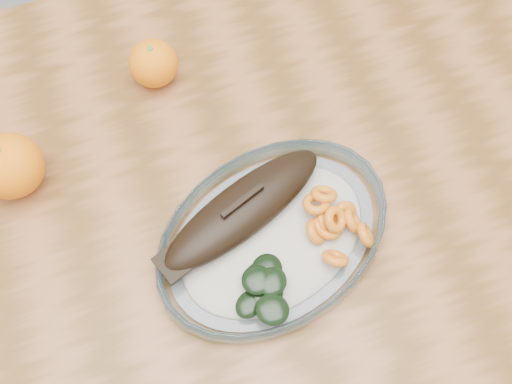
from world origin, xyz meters
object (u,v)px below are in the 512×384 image
(orange_left, at_px, (10,166))
(orange_right, at_px, (153,63))
(plated_meal, at_px, (272,235))
(dining_table, at_px, (175,250))

(orange_left, height_order, orange_right, orange_left)
(orange_right, bearing_deg, plated_meal, -76.62)
(dining_table, bearing_deg, orange_left, 142.89)
(orange_left, xyz_separation_m, orange_right, (0.21, 0.09, -0.01))
(plated_meal, distance_m, orange_left, 0.33)
(plated_meal, bearing_deg, orange_right, 85.95)
(dining_table, distance_m, orange_left, 0.24)
(dining_table, distance_m, orange_right, 0.25)
(orange_left, bearing_deg, orange_right, 24.15)
(dining_table, xyz_separation_m, orange_left, (-0.16, 0.12, 0.14))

